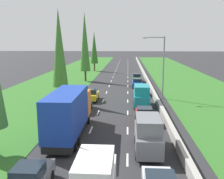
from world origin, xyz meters
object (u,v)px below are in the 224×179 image
object	(u,v)px
grey_hatchback_left_lane_third	(83,104)
yellow_hatchback_left_lane	(92,95)
blue_sedan_right_lane	(137,83)
street_light_mast	(161,63)
teal_van_right_lane	(141,96)
blue_box_truck_left_lane	(69,113)
green_hatchback_right_lane	(137,78)
grey_hatchback_left_lane	(30,179)
teal_sedan_right_lane	(140,89)
poplar_tree_fourth	(94,48)
poplar_tree_second	(59,48)
red_hatchback_right_lane	(144,115)
poplar_tree_third	(85,42)
grey_van_right_lane	(148,134)

from	to	relation	value
grey_hatchback_left_lane_third	yellow_hatchback_left_lane	xyz separation A→B (m)	(0.28, 5.51, 0.00)
blue_sedan_right_lane	street_light_mast	bearing A→B (deg)	-72.32
teal_van_right_lane	street_light_mast	bearing A→B (deg)	57.51
blue_box_truck_left_lane	green_hatchback_right_lane	distance (m)	32.06
teal_van_right_lane	street_light_mast	size ratio (longest dim) A/B	0.54
grey_hatchback_left_lane	blue_box_truck_left_lane	distance (m)	8.70
blue_box_truck_left_lane	teal_sedan_right_lane	distance (m)	19.69
street_light_mast	poplar_tree_fourth	bearing A→B (deg)	112.51
blue_sedan_right_lane	green_hatchback_right_lane	distance (m)	6.38
grey_hatchback_left_lane_third	poplar_tree_second	distance (m)	8.83
grey_hatchback_left_lane	red_hatchback_right_lane	bearing A→B (deg)	60.87
teal_van_right_lane	poplar_tree_third	world-z (taller)	poplar_tree_third
yellow_hatchback_left_lane	poplar_tree_second	xyz separation A→B (m)	(-4.14, -1.00, 6.54)
grey_van_right_lane	green_hatchback_right_lane	world-z (taller)	grey_van_right_lane
grey_hatchback_left_lane	green_hatchback_right_lane	world-z (taller)	same
grey_hatchback_left_lane	blue_sedan_right_lane	world-z (taller)	grey_hatchback_left_lane
yellow_hatchback_left_lane	street_light_mast	xyz separation A→B (m)	(9.81, 1.76, 4.40)
green_hatchback_right_lane	poplar_tree_second	size ratio (longest dim) A/B	0.31
blue_box_truck_left_lane	street_light_mast	xyz separation A→B (m)	(9.83, 15.47, 3.05)
poplar_tree_second	street_light_mast	xyz separation A→B (m)	(13.96, 2.76, -2.14)
red_hatchback_right_lane	green_hatchback_right_lane	world-z (taller)	same
grey_hatchback_left_lane	poplar_tree_fourth	distance (m)	58.47
street_light_mast	green_hatchback_right_lane	bearing A→B (deg)	100.36
grey_van_right_lane	yellow_hatchback_left_lane	size ratio (longest dim) A/B	1.26
grey_hatchback_left_lane	grey_hatchback_left_lane_third	distance (m)	16.80
poplar_tree_third	poplar_tree_fourth	size ratio (longest dim) A/B	1.30
poplar_tree_fourth	teal_van_right_lane	bearing A→B (deg)	-73.94
teal_sedan_right_lane	blue_sedan_right_lane	world-z (taller)	same
grey_hatchback_left_lane_third	grey_van_right_lane	bearing A→B (deg)	-57.90
blue_sedan_right_lane	poplar_tree_third	xyz separation A→B (m)	(-10.62, 6.43, 7.33)
grey_hatchback_left_lane_third	poplar_tree_fourth	distance (m)	41.85
red_hatchback_right_lane	poplar_tree_second	distance (m)	15.38
red_hatchback_right_lane	poplar_tree_third	world-z (taller)	poplar_tree_third
teal_sedan_right_lane	poplar_tree_third	xyz separation A→B (m)	(-10.80, 12.96, 7.33)
teal_sedan_right_lane	poplar_tree_second	world-z (taller)	poplar_tree_second
grey_hatchback_left_lane	teal_van_right_lane	world-z (taller)	teal_van_right_lane
teal_van_right_lane	yellow_hatchback_left_lane	world-z (taller)	teal_van_right_lane
blue_box_truck_left_lane	yellow_hatchback_left_lane	bearing A→B (deg)	89.93
blue_box_truck_left_lane	teal_sedan_right_lane	size ratio (longest dim) A/B	2.09
street_light_mast	blue_sedan_right_lane	bearing A→B (deg)	107.68
grey_hatchback_left_lane	yellow_hatchback_left_lane	distance (m)	22.30
grey_van_right_lane	poplar_tree_second	bearing A→B (deg)	124.77
teal_sedan_right_lane	poplar_tree_fourth	distance (m)	33.59
poplar_tree_second	street_light_mast	bearing A→B (deg)	11.20
grey_hatchback_left_lane	grey_hatchback_left_lane_third	xyz separation A→B (m)	(0.00, 16.80, 0.00)
poplar_tree_fourth	street_light_mast	size ratio (longest dim) A/B	1.21
teal_sedan_right_lane	blue_sedan_right_lane	bearing A→B (deg)	91.52
blue_sedan_right_lane	poplar_tree_second	bearing A→B (deg)	-131.98
blue_box_truck_left_lane	grey_van_right_lane	xyz separation A→B (m)	(6.65, -2.81, -0.78)
poplar_tree_second	poplar_tree_third	world-z (taller)	poplar_tree_third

